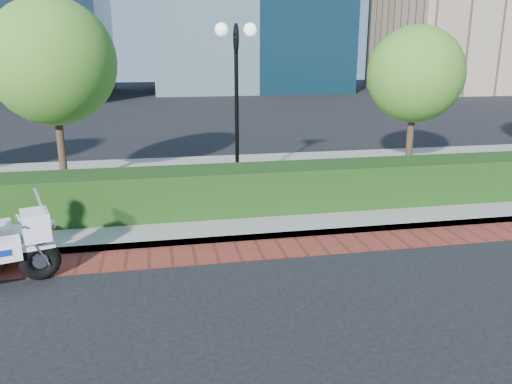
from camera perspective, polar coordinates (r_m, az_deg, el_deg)
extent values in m
plane|color=black|center=(8.19, -3.28, -10.97)|extent=(120.00, 120.00, 0.00)
cube|color=maroon|center=(9.54, -4.54, -6.95)|extent=(60.00, 1.00, 0.01)
cube|color=gray|center=(13.77, -6.76, 0.43)|extent=(60.00, 8.00, 0.15)
cube|color=black|center=(11.31, -5.87, 0.11)|extent=(18.00, 1.20, 1.00)
cylinder|color=black|center=(13.06, -2.13, 0.70)|extent=(0.30, 0.30, 0.30)
cylinder|color=black|center=(12.71, -2.22, 8.79)|extent=(0.10, 0.10, 3.70)
cylinder|color=black|center=(12.62, -2.31, 17.16)|extent=(0.04, 0.70, 0.70)
sphere|color=white|center=(12.58, -3.98, 18.05)|extent=(0.32, 0.32, 0.32)
sphere|color=white|center=(12.69, -0.68, 18.06)|extent=(0.32, 0.32, 0.32)
cylinder|color=#332319|center=(14.20, -21.35, 4.72)|extent=(0.20, 0.20, 2.17)
sphere|color=#37731C|center=(13.99, -22.26, 13.61)|extent=(3.20, 3.20, 3.20)
cylinder|color=#332319|center=(15.86, 17.16, 5.69)|extent=(0.20, 0.20, 1.92)
sphere|color=#37731C|center=(15.67, 17.75, 12.70)|extent=(2.80, 2.80, 2.80)
torus|color=black|center=(9.08, -23.44, -7.22)|extent=(0.70, 0.40, 0.67)
cube|color=white|center=(8.87, -23.87, -3.46)|extent=(0.56, 0.66, 0.46)
cube|color=silver|center=(8.78, -23.47, -1.17)|extent=(0.27, 0.52, 0.41)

